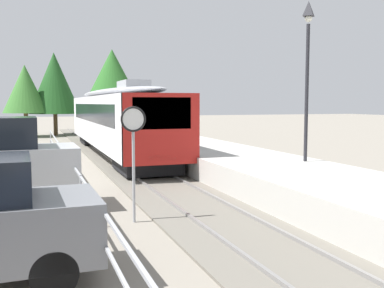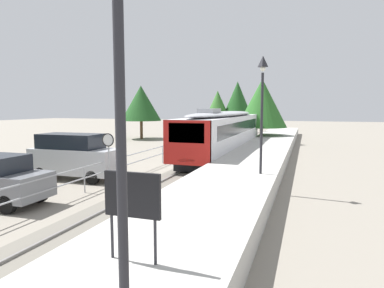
# 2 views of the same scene
# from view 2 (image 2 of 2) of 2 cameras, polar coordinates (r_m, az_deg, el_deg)

# --- Properties ---
(ground_plane) EXTENTS (160.00, 160.00, 0.00)m
(ground_plane) POSITION_cam_2_polar(r_m,az_deg,el_deg) (25.13, -3.41, -2.87)
(ground_plane) COLOR gray
(track_rails) EXTENTS (3.20, 60.00, 0.14)m
(track_rails) POSITION_cam_2_polar(r_m,az_deg,el_deg) (24.17, 3.20, -3.15)
(track_rails) COLOR #6B665B
(track_rails) RESTS_ON ground
(commuter_train) EXTENTS (2.82, 18.73, 3.74)m
(commuter_train) POSITION_cam_2_polar(r_m,az_deg,el_deg) (27.84, 5.48, 2.44)
(commuter_train) COLOR silver
(commuter_train) RESTS_ON track_rails
(station_platform) EXTENTS (3.90, 60.00, 0.90)m
(station_platform) POSITION_cam_2_polar(r_m,az_deg,el_deg) (23.45, 10.89, -2.51)
(station_platform) COLOR #B7B5AD
(station_platform) RESTS_ON ground
(platform_lamp_near_end) EXTENTS (0.34, 0.34, 5.35)m
(platform_lamp_near_end) POSITION_cam_2_polar(r_m,az_deg,el_deg) (3.88, -12.26, 16.04)
(platform_lamp_near_end) COLOR #232328
(platform_lamp_near_end) RESTS_ON station_platform
(platform_lamp_mid_platform) EXTENTS (0.34, 0.34, 5.35)m
(platform_lamp_mid_platform) POSITION_cam_2_polar(r_m,az_deg,el_deg) (15.73, 11.77, 8.51)
(platform_lamp_mid_platform) COLOR #232328
(platform_lamp_mid_platform) RESTS_ON station_platform
(platform_notice_board) EXTENTS (1.20, 0.08, 1.80)m
(platform_notice_board) POSITION_cam_2_polar(r_m,az_deg,el_deg) (6.80, -10.02, -8.94)
(platform_notice_board) COLOR #232328
(platform_notice_board) RESTS_ON station_platform
(speed_limit_sign) EXTENTS (0.61, 0.10, 2.81)m
(speed_limit_sign) POSITION_cam_2_polar(r_m,az_deg,el_deg) (15.67, -13.93, -0.69)
(speed_limit_sign) COLOR #9EA0A5
(speed_limit_sign) RESTS_ON ground
(carpark_fence) EXTENTS (0.06, 36.06, 1.25)m
(carpark_fence) POSITION_cam_2_polar(r_m,az_deg,el_deg) (16.48, -17.71, -4.75)
(carpark_fence) COLOR #9EA0A5
(carpark_fence) RESTS_ON ground
(parked_van_silver) EXTENTS (4.93, 2.02, 2.51)m
(parked_van_silver) POSITION_cam_2_polar(r_m,az_deg,el_deg) (19.72, -19.18, -1.90)
(parked_van_silver) COLOR #B7BABF
(parked_van_silver) RESTS_ON ground
(tree_behind_carpark) EXTENTS (5.02, 5.02, 6.67)m
(tree_behind_carpark) POSITION_cam_2_polar(r_m,az_deg,el_deg) (43.08, -8.60, 6.81)
(tree_behind_carpark) COLOR brown
(tree_behind_carpark) RESTS_ON ground
(tree_behind_station_far) EXTENTS (3.73, 3.73, 6.14)m
(tree_behind_station_far) POSITION_cam_2_polar(r_m,az_deg,el_deg) (44.85, 4.34, 6.34)
(tree_behind_station_far) COLOR brown
(tree_behind_station_far) RESTS_ON ground
(tree_distant_left) EXTENTS (4.52, 4.52, 7.35)m
(tree_distant_left) POSITION_cam_2_polar(r_m,az_deg,el_deg) (45.20, 7.67, 7.01)
(tree_distant_left) COLOR brown
(tree_distant_left) RESTS_ON ground
(tree_distant_centre) EXTENTS (5.49, 5.49, 7.06)m
(tree_distant_centre) POSITION_cam_2_polar(r_m,az_deg,el_deg) (38.06, 11.71, 6.76)
(tree_distant_centre) COLOR brown
(tree_distant_centre) RESTS_ON ground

